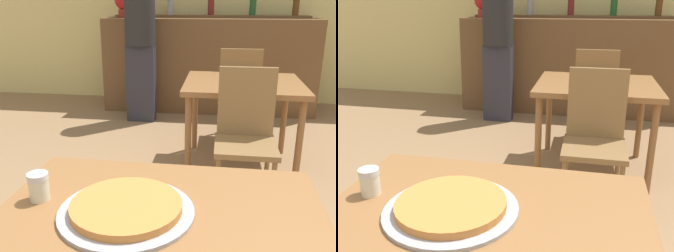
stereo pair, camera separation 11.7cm
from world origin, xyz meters
The scene contains 10 objects.
dining_table_near centered at (0.00, 0.00, 0.66)m, with size 0.99×0.78×0.75m.
dining_table_far centered at (0.34, 2.05, 0.65)m, with size 0.92×0.83×0.74m.
bar_counter centered at (0.00, 3.82, 0.57)m, with size 2.60×0.56×1.14m.
bar_back_shelf centered at (-0.02, 3.96, 1.21)m, with size 2.39×0.24×0.34m.
chair_far_side_front centered at (0.34, 1.47, 0.54)m, with size 0.40×0.40×0.94m.
chair_far_side_back centered at (0.34, 2.64, 0.54)m, with size 0.40×0.40×0.94m.
pizza_tray centered at (-0.10, 0.02, 0.77)m, with size 0.41×0.41×0.04m.
cheese_shaker centered at (-0.39, 0.06, 0.80)m, with size 0.07×0.07×0.09m.
person_standing centered at (-0.75, 3.24, 1.00)m, with size 0.34×0.34×1.83m.
potted_plant centered at (-1.05, 3.77, 1.33)m, with size 0.24×0.24×0.33m.
Camera 1 is at (0.16, -0.92, 1.35)m, focal length 40.00 mm.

